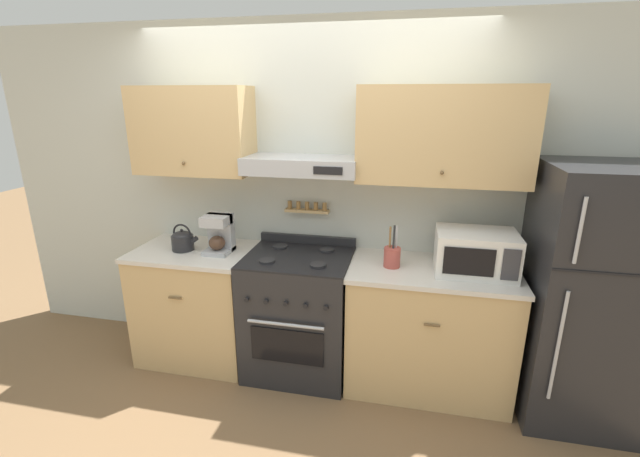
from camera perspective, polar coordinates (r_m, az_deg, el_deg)
ground_plane at (r=3.27m, az=-4.23°, el=-20.99°), size 16.00×16.00×0.00m
wall_back at (r=3.21m, az=-0.89°, el=6.42°), size 5.20×0.46×2.55m
counter_left at (r=3.57m, az=-15.85°, el=-9.51°), size 0.89×0.65×0.91m
counter_right at (r=3.20m, az=14.24°, el=-12.67°), size 1.13×0.65×0.91m
stove_range at (r=3.27m, az=-2.84°, el=-11.25°), size 0.76×0.67×0.99m
refrigerator at (r=3.20m, az=33.08°, el=-7.66°), size 0.81×0.74×1.65m
tea_kettle at (r=3.38m, az=-17.83°, el=-1.46°), size 0.21×0.16×0.20m
coffee_maker at (r=3.25m, az=-13.32°, el=-0.64°), size 0.19×0.21×0.29m
microwave at (r=2.97m, az=20.02°, el=-3.01°), size 0.51×0.37×0.28m
utensil_crock at (r=2.95m, az=9.59°, el=-3.66°), size 0.11×0.11×0.29m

